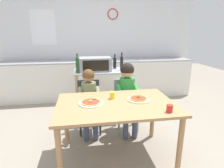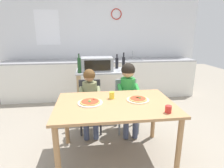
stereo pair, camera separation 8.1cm
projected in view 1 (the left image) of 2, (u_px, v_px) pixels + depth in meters
name	position (u px, v px, depth m)	size (l,w,h in m)	color
ground_plane	(105.00, 119.00, 3.42)	(10.87, 10.87, 0.00)	gray
back_wall_tiled	(96.00, 40.00, 4.65)	(5.02, 0.14, 2.70)	silver
kitchen_counter	(99.00, 79.00, 4.51)	(4.51, 0.60, 1.10)	silver
kitchen_island_cart	(102.00, 86.00, 3.45)	(0.98, 0.54, 0.88)	#B7BABF
toaster_oven	(95.00, 64.00, 3.31)	(0.56, 0.33, 0.24)	#999BA0
bottle_dark_olive_oil	(122.00, 63.00, 3.34)	(0.06, 0.06, 0.32)	black
bottle_tall_green_wine	(78.00, 65.00, 3.11)	(0.06, 0.06, 0.33)	#1E4723
bottle_squat_spirits	(115.00, 63.00, 3.52)	(0.06, 0.06, 0.27)	black
dining_table	(116.00, 110.00, 2.21)	(1.39, 0.92, 0.75)	#AD7F51
dining_chair_left	(89.00, 102.00, 2.93)	(0.36, 0.36, 0.81)	#333338
dining_chair_right	(126.00, 101.00, 2.98)	(0.36, 0.36, 0.81)	gray
child_in_olive_shirt	(89.00, 95.00, 2.77)	(0.32, 0.42, 1.00)	#424C6B
child_in_green_shirt	(128.00, 89.00, 2.81)	(0.32, 0.42, 1.09)	#424C6B
pizza_plate_white	(91.00, 103.00, 2.16)	(0.29, 0.29, 0.03)	white
pizza_plate_cream	(138.00, 99.00, 2.28)	(0.27, 0.27, 0.03)	beige
drinking_cup_yellow	(112.00, 95.00, 2.32)	(0.06, 0.06, 0.09)	yellow
drinking_cup_red	(170.00, 108.00, 1.93)	(0.07, 0.07, 0.08)	red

